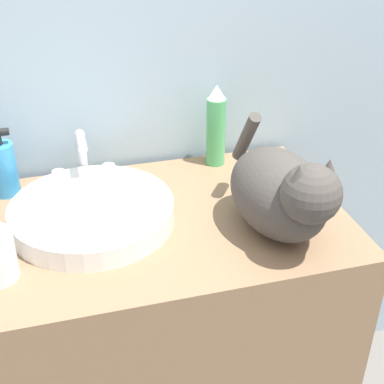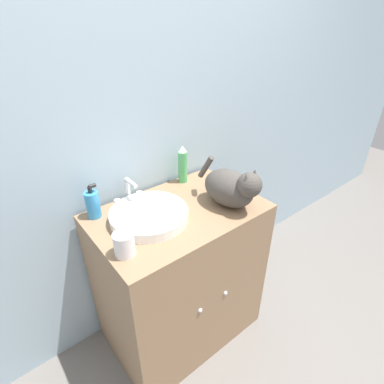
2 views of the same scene
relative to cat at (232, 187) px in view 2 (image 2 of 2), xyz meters
The scene contains 9 objects.
ground_plane 1.01m from the cat, 147.27° to the right, with size 8.00×8.00×0.00m, color slate.
wall_back 0.57m from the cat, 118.05° to the left, with size 6.00×0.05×2.50m.
vanity_cabinet 0.60m from the cat, 152.53° to the left, with size 0.83×0.55×0.87m.
sink_basin 0.41m from the cat, 159.15° to the left, with size 0.36×0.36×0.05m.
faucet 0.50m from the cat, 139.10° to the left, with size 0.16×0.11×0.14m.
cat is the anchor object (origin of this frame).
soap_bottle 0.65m from the cat, 150.07° to the left, with size 0.06×0.06×0.17m.
spray_bottle 0.35m from the cat, 95.86° to the left, with size 0.05×0.05×0.22m.
cup 0.58m from the cat, behind, with size 0.08×0.08×0.10m.
Camera 2 is at (-0.70, -0.71, 1.68)m, focal length 28.00 mm.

